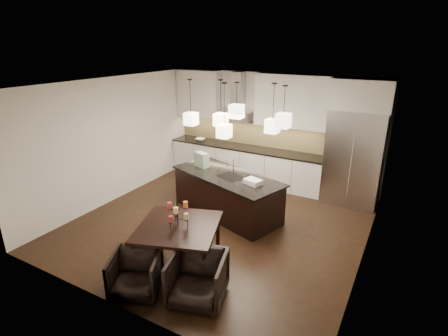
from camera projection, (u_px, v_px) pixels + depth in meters
The scene contains 37 objects.
floor at pixel (219, 224), 7.16m from camera, with size 5.50×5.50×0.02m, color black.
ceiling at pixel (219, 84), 6.19m from camera, with size 5.50×5.50×0.02m, color white.
wall_back at pixel (273, 129), 8.94m from camera, with size 5.50×0.02×2.80m, color silver.
wall_front at pixel (110, 219), 4.41m from camera, with size 5.50×0.02×2.80m, color silver.
wall_left at pixel (114, 140), 7.94m from camera, with size 0.02×5.50×2.80m, color silver.
wall_right at pixel (373, 186), 5.41m from camera, with size 0.02×5.50×2.80m, color silver.
refrigerator at pixel (354, 158), 7.78m from camera, with size 1.20×0.72×2.15m, color #B7B7BA.
fridge_panel at pixel (362, 94), 7.30m from camera, with size 1.26×0.72×0.65m, color silver.
lower_cabinets at pixel (244, 164), 9.28m from camera, with size 4.21×0.62×0.88m, color silver.
countertop at pixel (245, 148), 9.13m from camera, with size 4.21×0.66×0.04m, color black.
backsplash at pixel (250, 133), 9.26m from camera, with size 4.21×0.02×0.63m, color #CABA78.
upper_cab_left at pixel (199, 94), 9.48m from camera, with size 1.25×0.35×1.25m, color silver.
upper_cab_right at pixel (293, 101), 8.27m from camera, with size 1.86×0.35×1.25m, color silver.
hood_canopy at pixel (236, 115), 9.03m from camera, with size 0.90×0.52×0.24m, color #B7B7BA.
hood_chimney at pixel (238, 91), 8.91m from camera, with size 0.30×0.28×0.96m, color #B7B7BA.
fruit_bowl at pixel (200, 139), 9.69m from camera, with size 0.26×0.26×0.06m, color silver.
island_body at pixel (227, 195), 7.47m from camera, with size 2.40×0.96×0.84m, color black.
island_top at pixel (227, 176), 7.32m from camera, with size 2.47×1.04×0.04m, color black.
faucet at pixel (233, 167), 7.24m from camera, with size 0.10×0.23×0.36m, color silver, non-canonical shape.
tote_bag at pixel (202, 160), 7.74m from camera, with size 0.33×0.17×0.33m, color #194D2F.
food_container at pixel (253, 182), 6.83m from camera, with size 0.33×0.23×0.10m, color silver.
dining_table at pixel (179, 246), 5.70m from camera, with size 1.24×1.24×0.75m, color black, non-canonical shape.
candelabra at pixel (177, 213), 5.50m from camera, with size 0.36×0.36×0.44m, color black, non-canonical shape.
candle_a at pixel (186, 216), 5.49m from camera, with size 0.08×0.08×0.10m, color beige.
candle_b at pixel (176, 212), 5.64m from camera, with size 0.08×0.08×0.10m, color #C36526.
candle_c at pixel (171, 219), 5.42m from camera, with size 0.08×0.08×0.10m, color #A83833.
candle_d at pixel (185, 205), 5.53m from camera, with size 0.08×0.08×0.10m, color #C36526.
candle_e at pixel (170, 205), 5.50m from camera, with size 0.08×0.08×0.10m, color #A83833.
candle_f at pixel (176, 210), 5.34m from camera, with size 0.08×0.08×0.10m, color beige.
armchair_left at pixel (136, 274), 5.10m from camera, with size 0.69×0.71×0.64m, color black.
armchair_right at pixel (198, 278), 4.94m from camera, with size 0.77×0.79×0.72m, color black.
pendant_a at pixel (191, 119), 7.35m from camera, with size 0.24×0.24×0.26m, color beige.
pendant_b at pixel (221, 120), 7.27m from camera, with size 0.24×0.24×0.26m, color beige.
pendant_c at pixel (237, 111), 6.73m from camera, with size 0.24×0.24×0.26m, color beige.
pendant_d at pixel (272, 126), 6.67m from camera, with size 0.24×0.24×0.26m, color beige.
pendant_e at pixel (283, 121), 6.28m from camera, with size 0.24×0.24×0.26m, color beige.
pendant_f at pixel (224, 131), 6.78m from camera, with size 0.24×0.24×0.26m, color beige.
Camera 1 is at (3.17, -5.48, 3.52)m, focal length 28.00 mm.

